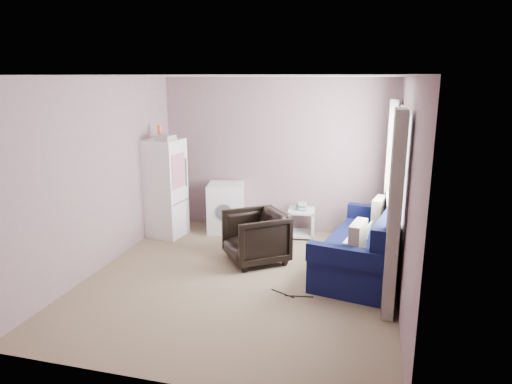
# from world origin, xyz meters

# --- Properties ---
(room) EXTENTS (3.84, 4.24, 2.54)m
(room) POSITION_xyz_m (0.02, 0.01, 1.25)
(room) COLOR #8C775B
(room) RESTS_ON ground
(armchair) EXTENTS (1.02, 1.03, 0.78)m
(armchair) POSITION_xyz_m (0.04, 0.63, 0.39)
(armchair) COLOR black
(armchair) RESTS_ON ground
(fridge) EXTENTS (0.60, 0.59, 1.77)m
(fridge) POSITION_xyz_m (-1.63, 1.33, 0.79)
(fridge) COLOR white
(fridge) RESTS_ON ground
(washing_machine) EXTENTS (0.67, 0.67, 0.80)m
(washing_machine) POSITION_xyz_m (-0.77, 1.76, 0.42)
(washing_machine) COLOR white
(washing_machine) RESTS_ON ground
(side_table) EXTENTS (0.45, 0.45, 0.56)m
(side_table) POSITION_xyz_m (0.49, 1.79, 0.26)
(side_table) COLOR silver
(side_table) RESTS_ON ground
(sofa) EXTENTS (1.28, 2.14, 0.89)m
(sofa) POSITION_xyz_m (1.55, 0.67, 0.33)
(sofa) COLOR #0D123D
(sofa) RESTS_ON ground
(window_dressing) EXTENTS (0.17, 2.62, 2.18)m
(window_dressing) POSITION_xyz_m (1.78, 0.70, 1.11)
(window_dressing) COLOR white
(window_dressing) RESTS_ON ground
(floor_cables) EXTENTS (0.52, 0.16, 0.01)m
(floor_cables) POSITION_xyz_m (0.70, -0.27, 0.01)
(floor_cables) COLOR black
(floor_cables) RESTS_ON ground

